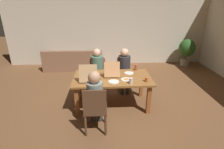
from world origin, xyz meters
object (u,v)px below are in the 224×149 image
Objects in this scene: pizza_box_1 at (89,77)px; chair_2 at (95,109)px; plate_0 at (114,82)px; drinking_glass_2 at (146,80)px; couch at (74,62)px; chair_1 at (124,73)px; pizza_box_0 at (112,72)px; drinking_glass_0 at (131,81)px; potted_plant at (187,50)px; plate_1 at (126,79)px; dining_table at (112,81)px; person_1 at (124,66)px; chair_0 at (98,72)px; drinking_glass_1 at (136,67)px; person_2 at (95,95)px; person_0 at (97,67)px; plate_2 at (129,73)px.

chair_2 is at bearing -79.82° from pizza_box_1.
chair_2 reaches higher than plate_0.
drinking_glass_2 is 3.67m from couch.
plate_0 is at bearing 177.91° from drinking_glass_2.
chair_1 is at bearing -45.96° from couch.
drinking_glass_0 is at bearing -54.93° from pizza_box_0.
plate_0 is (0.02, -0.44, -0.05)m from pizza_box_0.
pizza_box_1 reaches higher than potted_plant.
plate_0 is at bearing -86.97° from pizza_box_0.
plate_1 is (-0.07, -1.10, 0.27)m from chair_1.
drinking_glass_2 is (0.74, -0.30, 0.15)m from dining_table.
person_1 reaches higher than chair_2.
chair_2 is 0.97m from pizza_box_1.
person_1 reaches higher than chair_0.
drinking_glass_1 is (0.25, -0.36, 0.09)m from person_1.
person_1 reaches higher than drinking_glass_2.
chair_0 is at bearing 114.83° from pizza_box_0.
dining_table is at bearing -63.74° from couch.
drinking_glass_1 is (0.25, -0.50, 0.33)m from chair_1.
pizza_box_1 reaches higher than pizza_box_0.
dining_table is at bearing -146.00° from drinking_glass_1.
person_1 is at bearing 64.19° from dining_table.
chair_2 is 0.45× the size of couch.
person_0 is at bearing 90.00° from person_2.
chair_1 is 6.97× the size of drinking_glass_0.
chair_0 is at bearing -61.18° from couch.
person_2 reaches higher than potted_plant.
person_0 reaches higher than drinking_glass_0.
dining_table is 1.03m from chair_0.
drinking_glass_2 is at bearing -48.53° from chair_0.
drinking_glass_1 reaches higher than drinking_glass_0.
chair_1 is 0.73× the size of person_2.
drinking_glass_2 is at bearing -58.95° from plate_2.
dining_table is 1.49× the size of person_1.
person_0 is 2.39× the size of pizza_box_1.
plate_0 is at bearing 162.95° from drinking_glass_0.
person_1 is 1.12m from plate_0.
chair_0 is 0.84× the size of potted_plant.
chair_2 is 0.91× the size of potted_plant.
drinking_glass_2 is at bearing -55.41° from couch.
chair_0 is at bearing 167.92° from person_1.
drinking_glass_2 is at bearing -32.04° from pizza_box_0.
pizza_box_1 is 4.97× the size of drinking_glass_2.
plate_1 is 0.23m from drinking_glass_0.
dining_table is 7.64× the size of plate_0.
pizza_box_0 is (0.36, 1.15, 0.28)m from chair_2.
pizza_box_0 is at bearing 72.44° from chair_2.
pizza_box_1 reaches higher than plate_2.
person_1 is 0.57m from plate_2.
person_2 is at bearing -133.44° from potted_plant.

